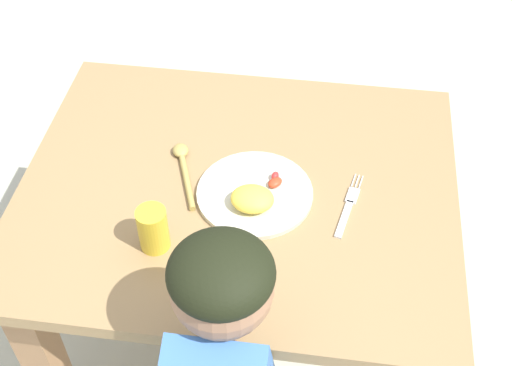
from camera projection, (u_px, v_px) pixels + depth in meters
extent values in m
plane|color=beige|center=(242.00, 341.00, 2.13)|extent=(8.00, 8.00, 0.00)
cube|color=#94754B|center=(238.00, 190.00, 1.63)|extent=(1.04, 0.86, 0.04)
cube|color=#9D724D|center=(123.00, 176.00, 2.17)|extent=(0.08, 0.08, 0.68)
cube|color=#9D724D|center=(397.00, 203.00, 2.08)|extent=(0.08, 0.08, 0.68)
cylinder|color=beige|center=(255.00, 193.00, 1.59)|extent=(0.27, 0.27, 0.01)
ellipsoid|color=yellow|center=(252.00, 199.00, 1.54)|extent=(0.10, 0.08, 0.04)
ellipsoid|color=red|center=(275.00, 183.00, 1.59)|extent=(0.04, 0.05, 0.02)
ellipsoid|color=red|center=(275.00, 176.00, 1.61)|extent=(0.02, 0.03, 0.02)
cube|color=silver|center=(344.00, 219.00, 1.54)|extent=(0.04, 0.12, 0.01)
cube|color=silver|center=(353.00, 194.00, 1.59)|extent=(0.04, 0.05, 0.01)
cylinder|color=silver|center=(361.00, 182.00, 1.62)|extent=(0.01, 0.04, 0.00)
cylinder|color=silver|center=(357.00, 181.00, 1.62)|extent=(0.01, 0.04, 0.00)
cylinder|color=silver|center=(353.00, 180.00, 1.63)|extent=(0.01, 0.04, 0.00)
cylinder|color=#A9934A|center=(187.00, 182.00, 1.62)|extent=(0.07, 0.17, 0.01)
ellipsoid|color=#A9934A|center=(181.00, 150.00, 1.69)|extent=(0.05, 0.06, 0.02)
cylinder|color=gold|center=(153.00, 229.00, 1.45)|extent=(0.07, 0.07, 0.11)
sphere|color=#9E7051|center=(222.00, 287.00, 1.17)|extent=(0.18, 0.18, 0.18)
ellipsoid|color=black|center=(221.00, 273.00, 1.14)|extent=(0.19, 0.19, 0.10)
cylinder|color=#9E7051|center=(233.00, 300.00, 1.37)|extent=(0.04, 0.19, 0.04)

